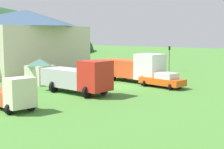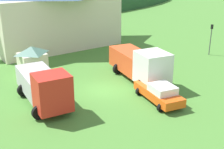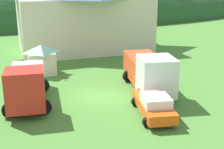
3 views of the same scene
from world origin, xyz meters
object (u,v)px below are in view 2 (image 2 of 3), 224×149
object	(u,v)px
depot_building	(51,11)
service_pickup_orange	(159,93)
traffic_light_east	(211,36)
heavy_rig_white	(140,64)
crane_truck_red	(44,86)
traffic_cone_near_pickup	(62,79)
play_shed_cream	(32,60)

from	to	relation	value
depot_building	service_pickup_orange	size ratio (longest dim) A/B	3.30
traffic_light_east	depot_building	bearing A→B (deg)	130.39
heavy_rig_white	crane_truck_red	bearing A→B (deg)	-81.57
service_pickup_orange	traffic_cone_near_pickup	size ratio (longest dim) A/B	9.67
play_shed_cream	traffic_cone_near_pickup	distance (m)	3.88
depot_building	play_shed_cream	size ratio (longest dim) A/B	6.01
play_shed_cream	heavy_rig_white	bearing A→B (deg)	-46.22
crane_truck_red	traffic_cone_near_pickup	distance (m)	6.15
traffic_light_east	traffic_cone_near_pickup	xyz separation A→B (m)	(-19.16, 3.35, -2.40)
service_pickup_orange	traffic_light_east	size ratio (longest dim) A/B	1.40
depot_building	heavy_rig_white	size ratio (longest dim) A/B	2.07
play_shed_cream	crane_truck_red	distance (m)	7.94
heavy_rig_white	play_shed_cream	bearing A→B (deg)	-124.88
service_pickup_orange	traffic_light_east	bearing A→B (deg)	124.29
traffic_cone_near_pickup	crane_truck_red	bearing A→B (deg)	-129.64
play_shed_cream	crane_truck_red	size ratio (longest dim) A/B	0.37
depot_building	heavy_rig_white	xyz separation A→B (m)	(0.92, -18.14, -3.01)
crane_truck_red	traffic_cone_near_pickup	xyz separation A→B (m)	(3.78, 4.56, -1.66)
heavy_rig_white	traffic_cone_near_pickup	size ratio (longest dim) A/B	15.44
crane_truck_red	heavy_rig_white	xyz separation A→B (m)	(9.87, -0.50, 0.13)
depot_building	crane_truck_red	bearing A→B (deg)	-116.92
heavy_rig_white	traffic_light_east	xyz separation A→B (m)	(13.06, 1.71, 0.62)
service_pickup_orange	traffic_cone_near_pickup	bearing A→B (deg)	-144.79
depot_building	heavy_rig_white	distance (m)	18.41
depot_building	play_shed_cream	bearing A→B (deg)	-124.73
heavy_rig_white	service_pickup_orange	xyz separation A→B (m)	(-1.83, -4.60, -0.96)
crane_truck_red	heavy_rig_white	bearing A→B (deg)	93.66
depot_building	traffic_light_east	world-z (taller)	depot_building
depot_building	traffic_cone_near_pickup	xyz separation A→B (m)	(-5.18, -13.08, -4.80)
play_shed_cream	crane_truck_red	bearing A→B (deg)	-104.94
heavy_rig_white	depot_building	bearing A→B (deg)	-165.77
traffic_light_east	crane_truck_red	bearing A→B (deg)	-176.99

